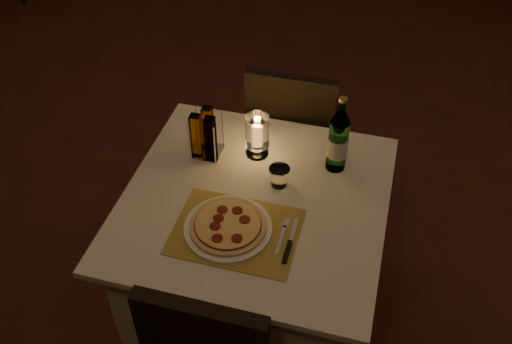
% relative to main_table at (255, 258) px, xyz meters
% --- Properties ---
extents(floor, '(8.00, 10.00, 0.02)m').
position_rel_main_table_xyz_m(floor, '(0.08, 0.50, -0.38)').
color(floor, '#4B1F18').
rests_on(floor, ground).
extents(main_table, '(1.00, 1.00, 0.74)m').
position_rel_main_table_xyz_m(main_table, '(0.00, 0.00, 0.00)').
color(main_table, silver).
rests_on(main_table, ground).
extents(chair_far, '(0.42, 0.42, 0.90)m').
position_rel_main_table_xyz_m(chair_far, '(-0.00, 0.71, 0.18)').
color(chair_far, black).
rests_on(chair_far, ground).
extents(placemat, '(0.45, 0.34, 0.00)m').
position_rel_main_table_xyz_m(placemat, '(-0.02, -0.18, 0.37)').
color(placemat, '#A88D3A').
rests_on(placemat, main_table).
extents(plate, '(0.32, 0.32, 0.01)m').
position_rel_main_table_xyz_m(plate, '(-0.05, -0.18, 0.38)').
color(plate, white).
rests_on(plate, placemat).
extents(pizza, '(0.28, 0.28, 0.02)m').
position_rel_main_table_xyz_m(pizza, '(-0.05, -0.18, 0.39)').
color(pizza, '#D8B77F').
rests_on(pizza, plate).
extents(fork, '(0.02, 0.18, 0.00)m').
position_rel_main_table_xyz_m(fork, '(0.14, -0.15, 0.37)').
color(fork, silver).
rests_on(fork, placemat).
extents(knife, '(0.02, 0.22, 0.01)m').
position_rel_main_table_xyz_m(knife, '(0.18, -0.21, 0.37)').
color(knife, black).
rests_on(knife, placemat).
extents(tumbler, '(0.08, 0.08, 0.08)m').
position_rel_main_table_xyz_m(tumbler, '(0.07, 0.10, 0.41)').
color(tumbler, white).
rests_on(tumbler, main_table).
extents(water_bottle, '(0.08, 0.08, 0.34)m').
position_rel_main_table_xyz_m(water_bottle, '(0.27, 0.26, 0.50)').
color(water_bottle, '#5FAE5E').
rests_on(water_bottle, main_table).
extents(hurricane_candle, '(0.10, 0.10, 0.19)m').
position_rel_main_table_xyz_m(hurricane_candle, '(-0.06, 0.26, 0.48)').
color(hurricane_candle, white).
rests_on(hurricane_candle, main_table).
extents(cruet_caddy, '(0.12, 0.12, 0.21)m').
position_rel_main_table_xyz_m(cruet_caddy, '(-0.26, 0.20, 0.46)').
color(cruet_caddy, white).
rests_on(cruet_caddy, main_table).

